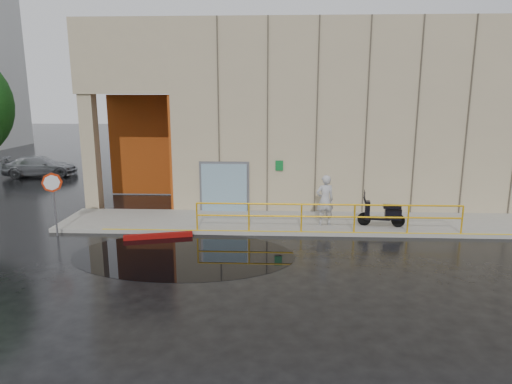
% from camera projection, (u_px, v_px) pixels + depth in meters
% --- Properties ---
extents(ground, '(120.00, 120.00, 0.00)m').
position_uv_depth(ground, '(196.00, 266.00, 13.65)').
color(ground, black).
rests_on(ground, ground).
extents(sidewalk, '(20.00, 3.00, 0.15)m').
position_uv_depth(sidewalk, '(317.00, 223.00, 17.85)').
color(sidewalk, gray).
rests_on(sidewalk, ground).
extents(building, '(20.00, 10.17, 8.00)m').
position_uv_depth(building, '(330.00, 109.00, 23.23)').
color(building, tan).
rests_on(building, ground).
extents(guardrail, '(9.56, 0.06, 1.03)m').
position_uv_depth(guardrail, '(328.00, 217.00, 16.39)').
color(guardrail, '#D79B0B').
rests_on(guardrail, sidewalk).
extents(person, '(0.79, 0.62, 1.92)m').
position_uv_depth(person, '(325.00, 200.00, 17.12)').
color(person, '#B1B2B6').
rests_on(person, sidewalk).
extents(scooter, '(1.76, 0.77, 1.34)m').
position_uv_depth(scooter, '(382.00, 206.00, 16.98)').
color(scooter, black).
rests_on(scooter, sidewalk).
extents(stop_sign, '(0.61, 0.40, 2.33)m').
position_uv_depth(stop_sign, '(53.00, 190.00, 16.07)').
color(stop_sign, slate).
rests_on(stop_sign, ground).
extents(red_curb, '(2.37, 0.77, 0.18)m').
position_uv_depth(red_curb, '(158.00, 236.00, 16.18)').
color(red_curb, maroon).
rests_on(red_curb, ground).
extents(puddle, '(7.17, 4.46, 0.01)m').
position_uv_depth(puddle, '(184.00, 255.00, 14.55)').
color(puddle, black).
rests_on(puddle, ground).
extents(car_c, '(4.56, 2.58, 1.25)m').
position_uv_depth(car_c, '(40.00, 166.00, 27.95)').
color(car_c, '#9B9DA2').
rests_on(car_c, ground).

